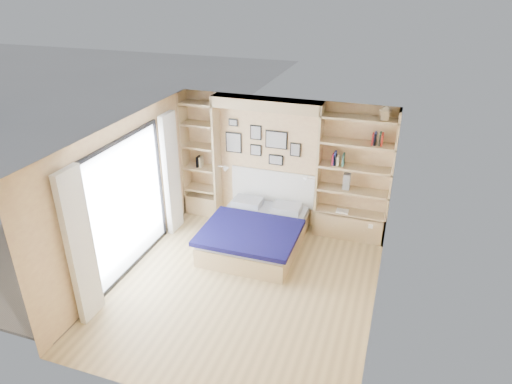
% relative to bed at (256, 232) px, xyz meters
% --- Properties ---
extents(ground, '(4.50, 4.50, 0.00)m').
position_rel_bed_xyz_m(ground, '(0.21, -1.22, -0.27)').
color(ground, tan).
rests_on(ground, ground).
extents(room_shell, '(4.50, 4.50, 4.50)m').
position_rel_bed_xyz_m(room_shell, '(-0.18, 0.30, 0.81)').
color(room_shell, '#E5C186').
rests_on(room_shell, ground).
extents(bed, '(1.66, 2.05, 1.07)m').
position_rel_bed_xyz_m(bed, '(0.00, 0.00, 0.00)').
color(bed, tan).
rests_on(bed, ground).
extents(photo_gallery, '(1.48, 0.02, 0.82)m').
position_rel_bed_xyz_m(photo_gallery, '(-0.24, 1.00, 1.34)').
color(photo_gallery, black).
rests_on(photo_gallery, ground).
extents(reading_lamps, '(1.92, 0.12, 0.15)m').
position_rel_bed_xyz_m(reading_lamps, '(-0.09, 0.78, 0.83)').
color(reading_lamps, silver).
rests_on(reading_lamps, ground).
extents(shelf_decor, '(3.56, 0.23, 2.03)m').
position_rel_bed_xyz_m(shelf_decor, '(1.29, 0.85, 1.42)').
color(shelf_decor, '#B21B33').
rests_on(shelf_decor, ground).
extents(deck, '(3.20, 4.00, 0.05)m').
position_rel_bed_xyz_m(deck, '(-3.39, -1.22, -0.27)').
color(deck, '#6F6152').
rests_on(deck, ground).
extents(deck_chair, '(0.66, 0.85, 0.75)m').
position_rel_bed_xyz_m(deck_chair, '(-3.37, -0.64, 0.09)').
color(deck_chair, tan).
rests_on(deck_chair, ground).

